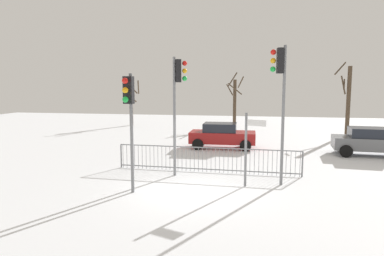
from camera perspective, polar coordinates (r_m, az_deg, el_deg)
ground_plane at (r=12.53m, az=0.74°, el=-10.05°), size 60.00×60.00×0.00m
traffic_light_mid_right at (r=12.97m, az=14.28°, el=7.00°), size 0.57×0.34×5.10m
traffic_light_rear_left at (r=11.72m, az=-10.27°, el=3.52°), size 0.34×0.57×4.07m
traffic_light_foreground_right at (r=13.96m, az=-2.34°, el=6.32°), size 0.55×0.37×4.79m
direction_sign_post at (r=12.68m, az=9.10°, el=-2.82°), size 0.74×0.33×2.71m
pedestrian_guard_railing at (r=14.83m, az=2.45°, el=-5.14°), size 7.86×0.26×1.07m
car_red_trailing at (r=20.50m, az=4.94°, el=-1.16°), size 3.83×1.98×1.47m
car_grey_far at (r=20.50m, az=27.27°, el=-1.92°), size 3.91×2.16×1.47m
bare_tree_left at (r=32.26m, az=-9.90°, el=4.05°), size 1.47×1.65×4.11m
bare_tree_centre at (r=28.27m, az=24.20°, el=4.43°), size 1.26×1.65×5.44m
bare_tree_right at (r=31.47m, az=7.01°, el=4.53°), size 1.61×1.60×4.84m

